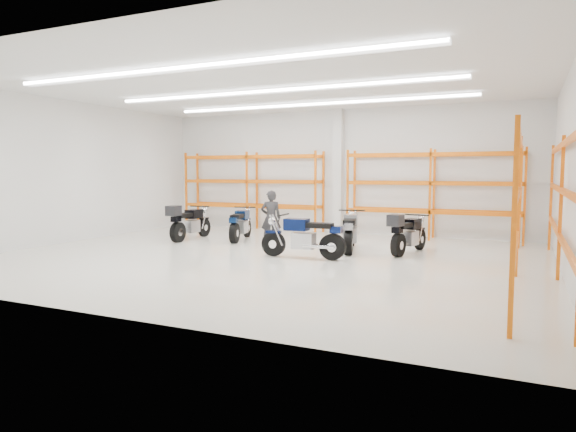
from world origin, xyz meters
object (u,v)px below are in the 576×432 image
at_px(motorcycle_back_c, 350,233).
at_px(standing_man, 271,218).
at_px(structural_column, 338,172).
at_px(motorcycle_main, 306,238).
at_px(motorcycle_back_b, 240,225).
at_px(motorcycle_back_a, 188,223).
at_px(motorcycle_back_d, 407,234).

distance_m(motorcycle_back_c, standing_man, 2.53).
bearing_deg(structural_column, motorcycle_main, -79.00).
relative_size(motorcycle_back_b, standing_man, 1.27).
height_order(motorcycle_main, structural_column, structural_column).
relative_size(motorcycle_back_a, motorcycle_back_d, 1.04).
distance_m(motorcycle_back_b, structural_column, 4.33).
height_order(motorcycle_back_b, motorcycle_back_d, motorcycle_back_d).
distance_m(motorcycle_back_a, standing_man, 3.06).
distance_m(motorcycle_main, motorcycle_back_c, 1.77).
bearing_deg(motorcycle_back_d, motorcycle_back_c, -174.84).
xyz_separation_m(motorcycle_back_a, motorcycle_back_b, (1.59, 0.67, -0.07)).
bearing_deg(motorcycle_back_a, motorcycle_back_b, 22.86).
relative_size(motorcycle_back_a, motorcycle_back_b, 1.08).
bearing_deg(motorcycle_back_b, motorcycle_back_d, -5.18).
xyz_separation_m(motorcycle_back_b, structural_column, (2.24, 3.27, 1.75)).
bearing_deg(motorcycle_main, motorcycle_back_c, 68.32).
relative_size(motorcycle_main, motorcycle_back_b, 1.08).
xyz_separation_m(motorcycle_main, motorcycle_back_a, (-4.90, 1.62, 0.04)).
height_order(motorcycle_back_c, structural_column, structural_column).
distance_m(motorcycle_main, motorcycle_back_d, 2.85).
xyz_separation_m(motorcycle_back_a, motorcycle_back_d, (7.13, 0.17, -0.02)).
height_order(standing_man, structural_column, structural_column).
distance_m(standing_man, structural_column, 4.23).
bearing_deg(motorcycle_back_c, motorcycle_main, -111.68).
relative_size(motorcycle_back_d, standing_man, 1.31).
bearing_deg(motorcycle_back_a, standing_man, 0.41).
relative_size(motorcycle_back_c, motorcycle_back_d, 1.03).
height_order(motorcycle_main, motorcycle_back_d, motorcycle_back_d).
bearing_deg(motorcycle_back_c, standing_man, -179.95).
xyz_separation_m(motorcycle_back_b, standing_man, (1.46, -0.65, 0.34)).
relative_size(motorcycle_back_b, structural_column, 0.48).
xyz_separation_m(motorcycle_back_b, motorcycle_back_c, (3.97, -0.64, 0.03)).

